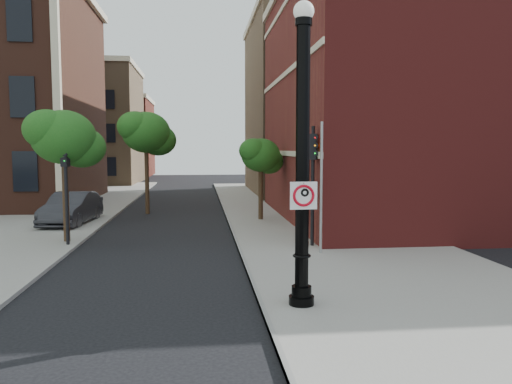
{
  "coord_description": "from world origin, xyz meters",
  "views": [
    {
      "loc": [
        0.65,
        -11.34,
        3.75
      ],
      "look_at": [
        2.15,
        2.0,
        2.57
      ],
      "focal_mm": 35.0,
      "sensor_mm": 36.0,
      "label": 1
    }
  ],
  "objects": [
    {
      "name": "bg_building_tan_a",
      "position": [
        -12.0,
        44.0,
        6.0
      ],
      "size": [
        12.0,
        12.0,
        12.0
      ],
      "primitive_type": "cube",
      "color": "brown",
      "rests_on": "ground"
    },
    {
      "name": "bg_building_red",
      "position": [
        -12.0,
        58.0,
        5.0
      ],
      "size": [
        12.0,
        12.0,
        10.0
      ],
      "primitive_type": "cube",
      "color": "maroon",
      "rests_on": "ground"
    },
    {
      "name": "sidewalk_left",
      "position": [
        -9.0,
        18.0,
        0.06
      ],
      "size": [
        10.0,
        50.0,
        0.12
      ],
      "primitive_type": "cube",
      "color": "gray",
      "rests_on": "ground"
    },
    {
      "name": "bg_building_tan_b",
      "position": [
        16.0,
        30.0,
        7.0
      ],
      "size": [
        22.0,
        14.0,
        14.0
      ],
      "primitive_type": "cube",
      "color": "brown",
      "rests_on": "ground"
    },
    {
      "name": "street_tree_a",
      "position": [
        -4.54,
        8.73,
        4.12
      ],
      "size": [
        2.9,
        2.62,
        5.22
      ],
      "color": "black",
      "rests_on": "ground"
    },
    {
      "name": "curb_edge",
      "position": [
        2.05,
        10.0,
        0.07
      ],
      "size": [
        0.1,
        60.0,
        0.14
      ],
      "primitive_type": "cube",
      "color": "gray",
      "rests_on": "ground"
    },
    {
      "name": "parked_car",
      "position": [
        -5.63,
        13.74,
        0.81
      ],
      "size": [
        2.14,
        5.03,
        1.61
      ],
      "primitive_type": "imported",
      "rotation": [
        0.0,
        0.0,
        -0.09
      ],
      "color": "#2A2A2E",
      "rests_on": "ground"
    },
    {
      "name": "street_tree_c",
      "position": [
        3.75,
        13.92,
        3.35
      ],
      "size": [
        2.36,
        2.13,
        4.25
      ],
      "color": "black",
      "rests_on": "ground"
    },
    {
      "name": "sidewalk_right",
      "position": [
        6.0,
        10.0,
        0.06
      ],
      "size": [
        8.0,
        60.0,
        0.12
      ],
      "primitive_type": "cube",
      "color": "gray",
      "rests_on": "ground"
    },
    {
      "name": "ground",
      "position": [
        0.0,
        0.0,
        0.0
      ],
      "size": [
        120.0,
        120.0,
        0.0
      ],
      "primitive_type": "plane",
      "color": "black",
      "rests_on": "ground"
    },
    {
      "name": "no_parking_sign",
      "position": [
        2.97,
        -0.35,
        2.69
      ],
      "size": [
        0.63,
        0.08,
        0.63
      ],
      "rotation": [
        0.0,
        0.0,
        0.04
      ],
      "color": "white",
      "rests_on": "ground"
    },
    {
      "name": "traffic_signal_left",
      "position": [
        -4.36,
        7.97,
        2.83
      ],
      "size": [
        0.32,
        0.37,
        4.21
      ],
      "rotation": [
        0.0,
        0.0,
        -0.3
      ],
      "color": "black",
      "rests_on": "ground"
    },
    {
      "name": "traffic_signal_right",
      "position": [
        4.8,
        6.75,
        3.08
      ],
      "size": [
        0.36,
        0.4,
        4.57
      ],
      "rotation": [
        0.0,
        0.0,
        -0.35
      ],
      "color": "black",
      "rests_on": "ground"
    },
    {
      "name": "lamppost",
      "position": [
        2.97,
        -0.17,
        3.24
      ],
      "size": [
        0.59,
        0.59,
        7.02
      ],
      "color": "black",
      "rests_on": "ground"
    },
    {
      "name": "brick_wall_building",
      "position": [
        16.0,
        14.0,
        6.26
      ],
      "size": [
        22.3,
        16.3,
        12.5
      ],
      "color": "maroon",
      "rests_on": "ground"
    },
    {
      "name": "utility_pole",
      "position": [
        4.8,
        5.45,
        2.33
      ],
      "size": [
        0.09,
        0.09,
        4.66
      ],
      "primitive_type": "cylinder",
      "color": "#999999",
      "rests_on": "ground"
    },
    {
      "name": "street_tree_b",
      "position": [
        -2.34,
        17.63,
        4.59
      ],
      "size": [
        3.23,
        2.92,
        5.81
      ],
      "color": "black",
      "rests_on": "ground"
    }
  ]
}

